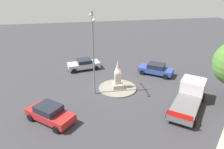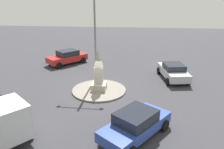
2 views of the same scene
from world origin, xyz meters
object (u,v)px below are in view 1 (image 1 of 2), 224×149
car_red_passing (50,113)px  truck_white_parked_left (190,96)px  monument (118,77)px  car_silver_parked_right (84,64)px  streetlamp (93,48)px  car_blue_near_island (156,69)px

car_red_passing → truck_white_parked_left: bearing=-88.8°
monument → car_silver_parked_right: (6.23, 3.40, -0.76)m
streetlamp → car_silver_parked_right: 8.27m
car_silver_parked_right → streetlamp: bearing=-173.7°
streetlamp → monument: bearing=-74.8°
monument → truck_white_parked_left: size_ratio=0.52×
streetlamp → car_red_passing: (-4.07, 4.31, -4.37)m
car_blue_near_island → truck_white_parked_left: size_ratio=0.70×
monument → car_blue_near_island: monument is taller
car_silver_parked_right → truck_white_parked_left: (-10.73, -9.57, 0.28)m
streetlamp → car_blue_near_island: (3.64, -8.21, -4.40)m
car_red_passing → truck_white_parked_left: (0.28, -13.11, 0.24)m
car_blue_near_island → car_red_passing: (-7.71, 12.51, 0.03)m
car_silver_parked_right → car_red_passing: bearing=162.2°
car_silver_parked_right → truck_white_parked_left: 14.38m
monument → car_red_passing: (-4.78, 6.94, -0.71)m
monument → streetlamp: 4.56m
car_red_passing → truck_white_parked_left: 13.11m
streetlamp → car_blue_near_island: bearing=-66.1°
truck_white_parked_left → streetlamp: bearing=66.7°
monument → car_blue_near_island: size_ratio=0.74×
car_red_passing → car_silver_parked_right: car_red_passing is taller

